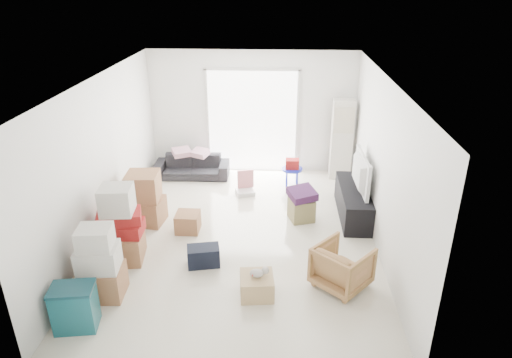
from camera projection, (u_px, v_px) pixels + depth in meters
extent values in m
cube|color=silver|center=(242.00, 242.00, 7.90)|extent=(4.50, 6.00, 0.24)
cube|color=white|center=(239.00, 71.00, 6.70)|extent=(4.50, 6.00, 0.24)
cube|color=white|center=(253.00, 111.00, 10.14)|extent=(4.50, 0.24, 2.70)
cube|color=white|center=(213.00, 284.00, 4.45)|extent=(4.50, 0.24, 2.70)
cube|color=white|center=(96.00, 161.00, 7.42)|extent=(0.24, 6.00, 2.70)
cube|color=white|center=(390.00, 167.00, 7.18)|extent=(0.24, 6.00, 2.70)
cube|color=white|center=(252.00, 122.00, 10.10)|extent=(2.00, 0.01, 2.30)
cube|color=silver|center=(207.00, 121.00, 10.14)|extent=(0.06, 0.04, 2.30)
cube|color=silver|center=(297.00, 122.00, 10.04)|extent=(0.06, 0.04, 2.30)
cube|color=silver|center=(252.00, 69.00, 9.62)|extent=(2.10, 0.04, 0.06)
cube|color=beige|center=(342.00, 140.00, 9.81)|extent=(0.45, 0.30, 1.75)
cube|color=black|center=(353.00, 202.00, 8.43)|extent=(0.49, 1.64, 0.55)
imported|color=black|center=(355.00, 185.00, 8.29)|extent=(0.69, 1.17, 0.15)
imported|color=#29292E|center=(192.00, 163.00, 10.06)|extent=(1.64, 0.52, 0.63)
cube|color=#D69CAD|center=(181.00, 146.00, 9.95)|extent=(0.46, 0.43, 0.12)
cube|color=#D69CAD|center=(200.00, 147.00, 9.91)|extent=(0.42, 0.39, 0.12)
imported|color=#B1794E|center=(342.00, 265.00, 6.47)|extent=(0.95, 0.95, 0.71)
cube|color=#15545E|center=(77.00, 318.00, 5.78)|extent=(0.56, 0.43, 0.29)
cube|color=#15545E|center=(73.00, 299.00, 5.66)|extent=(0.56, 0.43, 0.29)
cube|color=#0C333D|center=(71.00, 289.00, 5.59)|extent=(0.58, 0.45, 0.04)
cube|color=#8D623F|center=(102.00, 282.00, 6.33)|extent=(0.62, 0.52, 0.44)
cube|color=silver|center=(98.00, 258.00, 6.17)|extent=(0.58, 0.50, 0.34)
cube|color=silver|center=(95.00, 238.00, 6.04)|extent=(0.48, 0.44, 0.29)
cube|color=#8D623F|center=(123.00, 246.00, 7.15)|extent=(0.69, 0.69, 0.45)
cube|color=maroon|center=(121.00, 228.00, 7.02)|extent=(0.69, 0.47, 0.20)
cube|color=maroon|center=(119.00, 218.00, 6.94)|extent=(0.74, 0.59, 0.18)
cube|color=silver|center=(117.00, 200.00, 6.82)|extent=(0.51, 0.49, 0.42)
cube|color=#8D623F|center=(146.00, 211.00, 8.22)|extent=(0.70, 0.60, 0.46)
cube|color=#8D623F|center=(143.00, 187.00, 8.03)|extent=(0.58, 0.58, 0.49)
cube|color=#8D623F|center=(188.00, 222.00, 7.97)|extent=(0.41, 0.41, 0.34)
cube|color=black|center=(204.00, 256.00, 7.02)|extent=(0.54, 0.39, 0.31)
cube|color=olive|center=(301.00, 209.00, 8.32)|extent=(0.52, 0.52, 0.41)
cube|color=#421E4B|center=(302.00, 196.00, 8.21)|extent=(0.59, 0.59, 0.14)
cylinder|color=#1722BB|center=(292.00, 169.00, 9.65)|extent=(0.44, 0.44, 0.04)
cylinder|color=#1722BB|center=(297.00, 175.00, 9.82)|extent=(0.04, 0.04, 0.34)
cylinder|color=#1722BB|center=(287.00, 175.00, 9.84)|extent=(0.04, 0.04, 0.34)
cylinder|color=#1722BB|center=(287.00, 179.00, 9.63)|extent=(0.04, 0.04, 0.34)
cylinder|color=#1722BB|center=(297.00, 179.00, 9.62)|extent=(0.04, 0.04, 0.34)
cube|color=maroon|center=(292.00, 164.00, 9.60)|extent=(0.28, 0.22, 0.20)
cube|color=silver|center=(245.00, 192.00, 9.35)|extent=(0.43, 0.41, 0.09)
cube|color=pink|center=(246.00, 179.00, 9.37)|extent=(0.33, 0.14, 0.39)
cube|color=tan|center=(257.00, 285.00, 6.36)|extent=(0.51, 0.51, 0.31)
ellipsoid|color=#B2ADA8|center=(257.00, 273.00, 6.28)|extent=(0.20, 0.14, 0.11)
cube|color=red|center=(257.00, 273.00, 6.27)|extent=(0.15, 0.12, 0.03)
sphere|color=#B2ADA8|center=(265.00, 270.00, 6.29)|extent=(0.11, 0.11, 0.11)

